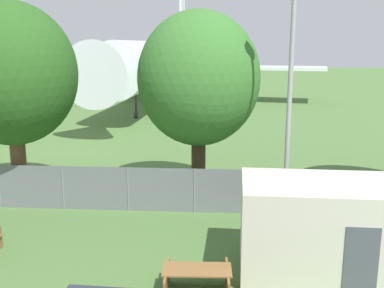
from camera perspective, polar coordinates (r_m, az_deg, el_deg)
perimeter_fence at (r=17.39m, az=-8.13°, el=-5.70°), size 56.07×0.07×1.73m
airplane at (r=50.40m, az=-3.88°, el=10.33°), size 36.29×44.95×13.14m
portable_cabin at (r=13.03m, az=16.41°, el=-10.31°), size 4.59×2.71×2.66m
picnic_bench_open_grass at (r=11.84m, az=0.64°, el=-16.78°), size 1.80×1.47×0.76m
tree_near_hangar at (r=17.85m, az=0.86°, el=8.22°), size 4.84×4.84×7.61m
tree_behind_benches at (r=18.65m, az=-21.98°, el=8.18°), size 5.00×5.00×7.92m
light_mast at (r=15.04m, az=12.47°, el=9.58°), size 0.44×0.44×9.33m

